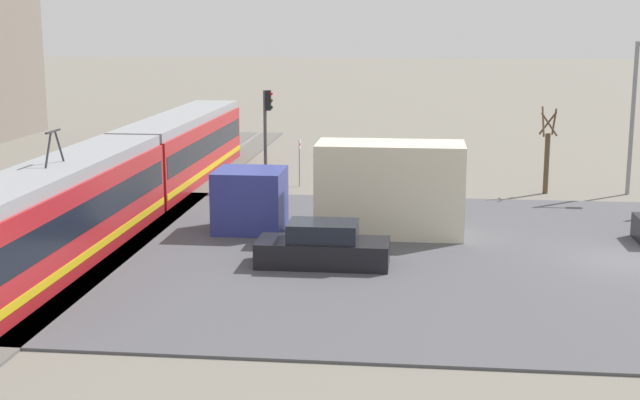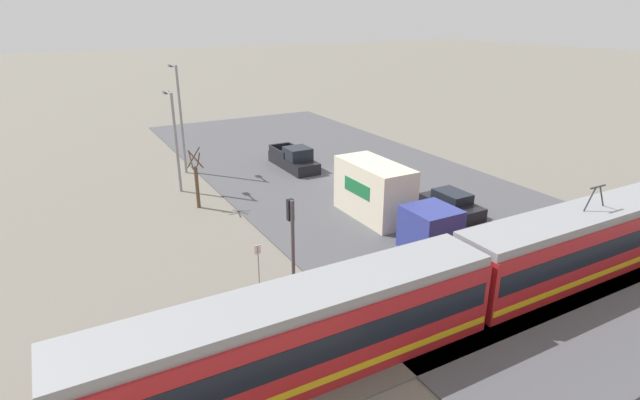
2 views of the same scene
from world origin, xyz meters
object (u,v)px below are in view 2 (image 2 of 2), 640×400
object	(u,v)px
pickup_truck	(294,160)
sedan_car_0	(451,204)
light_rail_tram	(467,280)
street_tree	(197,181)
street_lamp_near_crossing	(175,135)
traffic_light_pole	(292,236)
street_lamp_mid_block	(180,112)
box_truck	(386,199)
no_parking_sign	(258,263)

from	to	relation	value
pickup_truck	sedan_car_0	xyz separation A→B (m)	(-4.39, 13.85, -0.11)
light_rail_tram	street_tree	world-z (taller)	light_rail_tram
street_lamp_near_crossing	pickup_truck	bearing A→B (deg)	-175.51
sedan_car_0	traffic_light_pole	xyz separation A→B (m)	(13.31, 4.14, 2.44)
street_lamp_mid_block	box_truck	bearing A→B (deg)	115.39
traffic_light_pole	no_parking_sign	size ratio (longest dim) A/B	2.08
street_lamp_near_crossing	street_lamp_mid_block	distance (m)	4.57
pickup_truck	street_lamp_near_crossing	xyz separation A→B (m)	(9.66, 0.76, 3.36)
light_rail_tram	pickup_truck	distance (m)	22.91
traffic_light_pole	pickup_truck	bearing A→B (deg)	-116.39
pickup_truck	no_parking_sign	size ratio (longest dim) A/B	2.52
pickup_truck	street_tree	xyz separation A→B (m)	(9.45, 4.79, 1.06)
sedan_car_0	no_parking_sign	size ratio (longest dim) A/B	1.90
light_rail_tram	sedan_car_0	world-z (taller)	light_rail_tram
light_rail_tram	traffic_light_pole	bearing A→B (deg)	-38.78
traffic_light_pole	street_lamp_near_crossing	world-z (taller)	street_lamp_near_crossing
sedan_car_0	no_parking_sign	bearing A→B (deg)	10.70
sedan_car_0	pickup_truck	bearing A→B (deg)	-72.41
no_parking_sign	street_tree	bearing A→B (deg)	-92.59
street_lamp_near_crossing	light_rail_tram	bearing A→B (deg)	106.72
street_lamp_mid_block	traffic_light_pole	bearing A→B (deg)	87.91
box_truck	light_rail_tram	bearing A→B (deg)	73.63
sedan_car_0	street_lamp_near_crossing	size ratio (longest dim) A/B	0.62
sedan_car_0	traffic_light_pole	bearing A→B (deg)	17.28
street_lamp_near_crossing	no_parking_sign	bearing A→B (deg)	88.83
street_lamp_mid_block	light_rail_tram	bearing A→B (deg)	100.95
box_truck	street_lamp_mid_block	distance (m)	18.66
box_truck	traffic_light_pole	xyz separation A→B (m)	(8.67, 4.88, 1.44)
pickup_truck	street_lamp_mid_block	xyz separation A→B (m)	(8.14, -3.49, 4.08)
sedan_car_0	street_lamp_mid_block	bearing A→B (deg)	-54.15
pickup_truck	no_parking_sign	world-z (taller)	no_parking_sign
street_lamp_mid_block	street_tree	bearing A→B (deg)	81.03
street_lamp_mid_block	no_parking_sign	world-z (taller)	street_lamp_mid_block
traffic_light_pole	street_lamp_near_crossing	distance (m)	17.28
sedan_car_0	street_lamp_mid_block	size ratio (longest dim) A/B	0.52
sedan_car_0	no_parking_sign	xyz separation A→B (m)	(14.37, 2.72, 0.72)
box_truck	traffic_light_pole	bearing A→B (deg)	29.38
box_truck	pickup_truck	xyz separation A→B (m)	(-0.26, -13.11, -0.89)
light_rail_tram	traffic_light_pole	world-z (taller)	traffic_light_pole
pickup_truck	street_lamp_near_crossing	bearing A→B (deg)	4.49
pickup_truck	sedan_car_0	size ratio (longest dim) A/B	1.32
pickup_truck	street_lamp_near_crossing	size ratio (longest dim) A/B	0.82
street_lamp_near_crossing	street_tree	bearing A→B (deg)	92.99
no_parking_sign	box_truck	bearing A→B (deg)	-160.45
pickup_truck	traffic_light_pole	size ratio (longest dim) A/B	1.21
box_truck	no_parking_sign	xyz separation A→B (m)	(9.72, 3.45, -0.28)
street_tree	no_parking_sign	xyz separation A→B (m)	(0.53, 11.77, -0.45)
light_rail_tram	street_lamp_near_crossing	bearing A→B (deg)	-73.28
street_tree	sedan_car_0	bearing A→B (deg)	146.80
box_truck	street_lamp_mid_block	xyz separation A→B (m)	(7.88, -16.61, 3.19)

